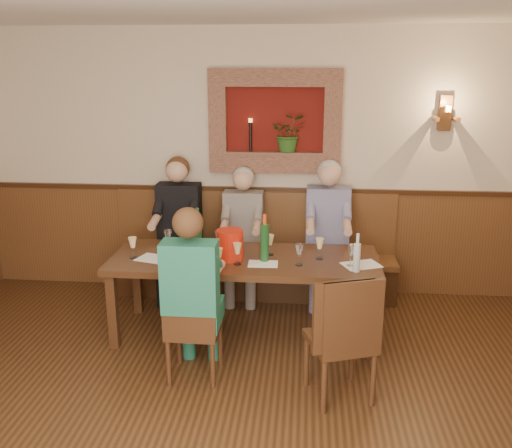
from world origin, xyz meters
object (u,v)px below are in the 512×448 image
Objects in this scene: chair_near_left at (194,346)px; spittoon_bucket at (230,245)px; person_chair_front at (194,308)px; wine_bottle_green_b at (198,232)px; person_bench_right at (327,245)px; bench at (254,265)px; person_bench_left at (178,240)px; dining_table at (244,265)px; person_bench_mid at (243,246)px; wine_bottle_green_a at (265,242)px; water_bottle at (357,257)px; chair_near_right at (340,362)px.

chair_near_left is 0.98m from spittoon_bucket.
person_chair_front is 1.04m from wine_bottle_green_b.
bench is at bearing 172.04° from person_bench_right.
person_chair_front is at bearing -73.45° from person_bench_left.
wine_bottle_green_b is at bearing 156.39° from dining_table.
wine_bottle_green_b is at bearing 98.98° from chair_near_left.
spittoon_bucket is at bearing -134.94° from person_bench_right.
person_bench_mid is 5.20× the size of spittoon_bucket.
person_bench_left is 1.57m from person_bench_right.
person_bench_right is (0.88, -0.00, 0.04)m from person_bench_mid.
spittoon_bucket is 0.63× the size of wine_bottle_green_a.
wine_bottle_green_b is 1.19× the size of water_bottle.
bench reaches higher than spittoon_bucket.
dining_table is 1.71× the size of person_bench_mid.
dining_table is 0.85m from person_bench_mid.
person_bench_right reaches higher than person_chair_front.
person_bench_left reaches higher than chair_near_right.
person_bench_right is at bearing 47.34° from dining_table.
chair_near_right is 0.93m from water_bottle.
chair_near_left is at bearing -100.39° from bench.
person_chair_front is at bearing -125.71° from wine_bottle_green_a.
bench is 3.27× the size of chair_near_left.
chair_near_right is at bearing -42.60° from wine_bottle_green_b.
wine_bottle_green_a is (0.30, -0.91, 0.35)m from person_bench_mid.
person_bench_right is (1.57, 0.00, -0.01)m from person_bench_left.
person_bench_mid reaches higher than dining_table.
person_bench_mid is (0.69, 0.00, -0.04)m from person_bench_left.
person_chair_front is at bearing -123.98° from person_bench_right.
wine_bottle_green_a is at bearing 55.71° from chair_near_left.
person_bench_left reaches higher than wine_bottle_green_a.
wine_bottle_green_b is 1.51m from water_bottle.
water_bottle is at bearing -13.85° from wine_bottle_green_a.
dining_table is at bearing 164.49° from water_bottle.
chair_near_right is 1.84m from person_bench_right.
spittoon_bucket is at bearing 176.57° from wine_bottle_green_a.
person_bench_right reaches higher than person_bench_mid.
water_bottle is (1.29, 0.51, 0.29)m from person_chair_front.
person_bench_left is (-0.80, 0.84, -0.05)m from dining_table.
person_chair_front reaches higher than dining_table.
person_bench_mid is at bearing -136.45° from bench.
chair_near_right is at bearing -66.80° from bench.
wine_bottle_green_b is (-0.35, -0.64, 0.33)m from person_bench_mid.
person_bench_mid is at bearing 83.71° from chair_near_left.
bench is at bearing 43.55° from person_bench_mid.
person_bench_left is 0.69m from person_bench_mid.
chair_near_right is at bearing -44.23° from spittoon_bucket.
person_chair_front is at bearing -81.87° from wine_bottle_green_b.
wine_bottle_green_a is (0.50, 0.71, 0.66)m from chair_near_left.
wine_bottle_green_b is (-0.46, 0.20, 0.24)m from dining_table.
dining_table is 1.14m from person_bench_right.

